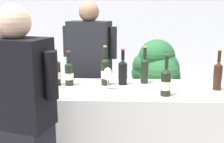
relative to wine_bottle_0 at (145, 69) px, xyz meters
The scene contains 13 objects.
wall_back 2.45m from the wine_bottle_0, 97.77° to the left, with size 8.00×0.10×2.80m, color white.
counter 0.71m from the wine_bottle_0, 149.82° to the right, with size 2.49×0.67×0.93m, color beige.
wine_bottle_0 is the anchor object (origin of this frame).
wine_bottle_1 0.68m from the wine_bottle_0, behind, with size 0.08×0.08×0.31m.
wine_bottle_2 0.21m from the wine_bottle_0, 164.26° to the right, with size 0.08×0.08×0.32m.
wine_bottle_3 0.80m from the wine_bottle_0, behind, with size 0.08×0.08×0.32m.
wine_bottle_4 0.36m from the wine_bottle_0, 167.57° to the right, with size 0.08×0.08×0.35m.
wine_bottle_5 0.40m from the wine_bottle_0, 69.13° to the right, with size 0.08×0.08×0.33m.
wine_bottle_6 0.63m from the wine_bottle_0, 17.87° to the right, with size 0.07×0.07×0.35m.
wine_glass 0.39m from the wine_bottle_0, 145.67° to the right, with size 0.08×0.08×0.19m.
person_server 0.77m from the wine_bottle_0, 139.79° to the left, with size 0.59×0.33×1.67m.
person_guest 1.25m from the wine_bottle_0, 133.77° to the right, with size 0.54×0.35×1.64m.
potted_shrub 0.86m from the wine_bottle_0, 76.25° to the left, with size 0.57×0.61×1.23m.
Camera 1 is at (0.14, -2.39, 1.63)m, focal length 46.32 mm.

